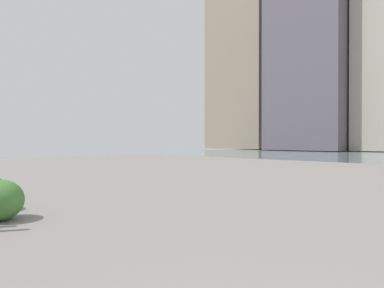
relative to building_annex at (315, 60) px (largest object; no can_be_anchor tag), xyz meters
name	(u,v)px	position (x,y,z in m)	size (l,w,h in m)	color
building_annex	(315,60)	(0.00, 0.00, 0.00)	(15.20, 15.88, 36.75)	#5B5660
building_highrise	(248,74)	(17.94, -2.11, 0.19)	(15.74, 14.59, 37.14)	gray
shrub_low	(1,200)	(-20.97, 63.17, -17.94)	(1.02, 0.92, 0.87)	#477F38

